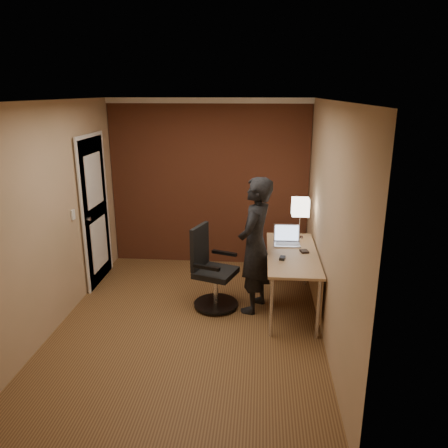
{
  "coord_description": "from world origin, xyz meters",
  "views": [
    {
      "loc": [
        0.79,
        -4.47,
        2.59
      ],
      "look_at": [
        0.35,
        0.55,
        1.05
      ],
      "focal_mm": 35.0,
      "sensor_mm": 36.0,
      "label": 1
    }
  ],
  "objects_px": {
    "desk_lamp": "(300,207)",
    "person": "(255,246)",
    "mouse": "(282,258)",
    "laptop": "(287,239)",
    "office_chair": "(211,273)",
    "wallet": "(304,251)",
    "desk": "(298,263)"
  },
  "relations": [
    {
      "from": "wallet",
      "to": "office_chair",
      "type": "distance_m",
      "value": 1.17
    },
    {
      "from": "desk_lamp",
      "to": "office_chair",
      "type": "xyz_separation_m",
      "value": [
        -1.1,
        -0.6,
        -0.7
      ]
    },
    {
      "from": "laptop",
      "to": "mouse",
      "type": "distance_m",
      "value": 0.57
    },
    {
      "from": "desk_lamp",
      "to": "office_chair",
      "type": "bearing_deg",
      "value": -151.32
    },
    {
      "from": "person",
      "to": "laptop",
      "type": "bearing_deg",
      "value": 153.5
    },
    {
      "from": "desk_lamp",
      "to": "person",
      "type": "relative_size",
      "value": 0.32
    },
    {
      "from": "desk_lamp",
      "to": "mouse",
      "type": "xyz_separation_m",
      "value": [
        -0.25,
        -0.79,
        -0.4
      ]
    },
    {
      "from": "office_chair",
      "to": "person",
      "type": "height_order",
      "value": "person"
    },
    {
      "from": "mouse",
      "to": "wallet",
      "type": "distance_m",
      "value": 0.38
    },
    {
      "from": "desk",
      "to": "desk_lamp",
      "type": "xyz_separation_m",
      "value": [
        0.05,
        0.56,
        0.55
      ]
    },
    {
      "from": "wallet",
      "to": "desk",
      "type": "bearing_deg",
      "value": -160.53
    },
    {
      "from": "office_chair",
      "to": "desk",
      "type": "bearing_deg",
      "value": 2.44
    },
    {
      "from": "office_chair",
      "to": "mouse",
      "type": "bearing_deg",
      "value": -12.5
    },
    {
      "from": "mouse",
      "to": "wallet",
      "type": "height_order",
      "value": "mouse"
    },
    {
      "from": "desk",
      "to": "person",
      "type": "bearing_deg",
      "value": -172.82
    },
    {
      "from": "desk_lamp",
      "to": "wallet",
      "type": "height_order",
      "value": "desk_lamp"
    },
    {
      "from": "desk_lamp",
      "to": "mouse",
      "type": "bearing_deg",
      "value": -107.41
    },
    {
      "from": "laptop",
      "to": "office_chair",
      "type": "distance_m",
      "value": 1.06
    },
    {
      "from": "laptop",
      "to": "mouse",
      "type": "height_order",
      "value": "laptop"
    },
    {
      "from": "desk",
      "to": "desk_lamp",
      "type": "distance_m",
      "value": 0.78
    },
    {
      "from": "desk",
      "to": "mouse",
      "type": "xyz_separation_m",
      "value": [
        -0.2,
        -0.23,
        0.14
      ]
    },
    {
      "from": "mouse",
      "to": "person",
      "type": "bearing_deg",
      "value": 164.19
    },
    {
      "from": "laptop",
      "to": "mouse",
      "type": "relative_size",
      "value": 3.35
    },
    {
      "from": "desk",
      "to": "wallet",
      "type": "bearing_deg",
      "value": 19.47
    },
    {
      "from": "office_chair",
      "to": "desk_lamp",
      "type": "bearing_deg",
      "value": 28.68
    },
    {
      "from": "desk_lamp",
      "to": "mouse",
      "type": "distance_m",
      "value": 0.92
    },
    {
      "from": "desk",
      "to": "office_chair",
      "type": "height_order",
      "value": "office_chair"
    },
    {
      "from": "desk",
      "to": "laptop",
      "type": "relative_size",
      "value": 4.47
    },
    {
      "from": "desk_lamp",
      "to": "laptop",
      "type": "xyz_separation_m",
      "value": [
        -0.17,
        -0.23,
        -0.35
      ]
    },
    {
      "from": "desk",
      "to": "desk_lamp",
      "type": "relative_size",
      "value": 2.8
    },
    {
      "from": "office_chair",
      "to": "person",
      "type": "distance_m",
      "value": 0.65
    },
    {
      "from": "person",
      "to": "desk",
      "type": "bearing_deg",
      "value": 116.18
    }
  ]
}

